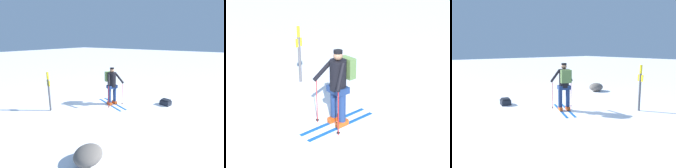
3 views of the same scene
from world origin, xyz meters
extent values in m
plane|color=white|center=(0.00, 0.00, 0.00)|extent=(80.00, 80.00, 0.00)
cube|color=#144C9E|center=(-0.45, -0.23, 0.01)|extent=(0.79, 1.72, 0.01)
cube|color=#C64714|center=(-0.45, -0.23, 0.07)|extent=(0.22, 0.32, 0.12)
cylinder|color=navy|center=(-0.45, -0.23, 0.49)|extent=(0.15, 0.15, 0.71)
cube|color=#144C9E|center=(-0.19, -0.34, 0.01)|extent=(0.79, 1.72, 0.01)
cube|color=#C64714|center=(-0.19, -0.34, 0.07)|extent=(0.22, 0.32, 0.12)
cylinder|color=navy|center=(-0.19, -0.34, 0.49)|extent=(0.15, 0.15, 0.71)
cube|color=navy|center=(-0.32, -0.28, 0.84)|extent=(0.51, 0.44, 0.14)
cylinder|color=black|center=(-0.32, -0.28, 1.17)|extent=(0.35, 0.35, 0.65)
sphere|color=#8C664C|center=(-0.32, -0.28, 1.59)|extent=(0.20, 0.20, 0.20)
cylinder|color=black|center=(-0.32, -0.28, 1.68)|extent=(0.19, 0.19, 0.06)
cube|color=#4C6B38|center=(-0.42, -0.53, 1.27)|extent=(0.40, 0.30, 0.45)
cylinder|color=red|center=(-0.53, 0.13, 0.54)|extent=(0.02, 0.02, 1.07)
cylinder|color=black|center=(-0.53, 0.13, 0.06)|extent=(0.07, 0.07, 0.01)
cylinder|color=black|center=(-0.51, -0.02, 1.24)|extent=(0.17, 0.48, 0.50)
cylinder|color=red|center=(0.13, -0.14, 0.54)|extent=(0.02, 0.02, 1.07)
cylinder|color=black|center=(0.13, -0.14, 0.06)|extent=(0.07, 0.07, 0.01)
cylinder|color=black|center=(0.00, -0.23, 1.24)|extent=(0.44, 0.34, 0.50)
cube|color=black|center=(-1.65, 1.77, 0.10)|extent=(0.43, 0.49, 0.21)
cube|color=black|center=(-1.65, 1.77, 0.24)|extent=(0.35, 0.40, 0.06)
cylinder|color=#4C4C51|center=(1.76, -1.98, 0.82)|extent=(0.08, 0.08, 1.64)
cylinder|color=yellow|center=(1.76, -1.98, 1.50)|extent=(0.09, 0.09, 0.30)
cube|color=yellow|center=(1.76, -1.98, 1.18)|extent=(0.06, 0.24, 0.24)
ellipsoid|color=#5B5651|center=(3.23, 1.50, 0.21)|extent=(0.77, 0.66, 0.43)
camera|label=1|loc=(5.89, 4.07, 2.93)|focal=28.00mm
camera|label=2|loc=(-3.02, 5.12, 3.54)|focal=50.00mm
camera|label=3|loc=(-5.05, -6.27, 2.21)|focal=35.00mm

